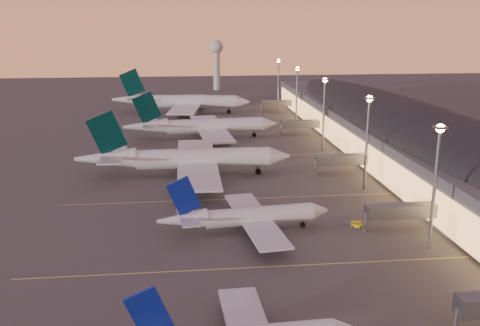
% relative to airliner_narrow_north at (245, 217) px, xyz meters
% --- Properties ---
extents(ground, '(700.00, 700.00, 0.00)m').
position_rel_airliner_narrow_north_xyz_m(ground, '(0.38, -12.47, -3.55)').
color(ground, '#484643').
extents(airliner_narrow_north, '(38.49, 34.59, 13.74)m').
position_rel_airliner_narrow_north_xyz_m(airliner_narrow_north, '(0.00, 0.00, 0.00)').
color(airliner_narrow_north, silver).
rests_on(airliner_narrow_north, ground).
extents(airliner_wide_near, '(63.43, 57.52, 20.37)m').
position_rel_airliner_narrow_north_xyz_m(airliner_wide_near, '(-12.72, 45.20, 1.69)').
color(airliner_wide_near, silver).
rests_on(airliner_wide_near, ground).
extents(airliner_wide_mid, '(60.23, 55.04, 19.27)m').
position_rel_airliner_narrow_north_xyz_m(airliner_wide_mid, '(-5.53, 96.33, 1.41)').
color(airliner_wide_mid, silver).
rests_on(airliner_wide_mid, ground).
extents(airliner_wide_far, '(68.93, 63.40, 22.07)m').
position_rel_airliner_narrow_north_xyz_m(airliner_wide_far, '(-13.52, 157.43, 2.13)').
color(airliner_wide_far, silver).
rests_on(airliner_wide_far, ground).
extents(terminal_building, '(56.35, 255.00, 17.46)m').
position_rel_airliner_narrow_north_xyz_m(terminal_building, '(62.22, 60.00, 5.23)').
color(terminal_building, '#525257').
rests_on(terminal_building, ground).
extents(light_masts, '(2.20, 217.20, 25.90)m').
position_rel_airliner_narrow_north_xyz_m(light_masts, '(36.38, 52.53, 14.00)').
color(light_masts, slate).
rests_on(light_masts, ground).
extents(radar_tower, '(9.00, 9.00, 32.50)m').
position_rel_airliner_narrow_north_xyz_m(radar_tower, '(10.38, 247.53, 18.32)').
color(radar_tower, silver).
rests_on(radar_tower, ground).
extents(lane_markings, '(90.00, 180.36, 0.00)m').
position_rel_airliner_narrow_north_xyz_m(lane_markings, '(0.38, 27.53, -3.54)').
color(lane_markings, '#D8C659').
rests_on(lane_markings, ground).
extents(baggage_tug_c, '(4.00, 2.62, 1.11)m').
position_rel_airliner_narrow_north_xyz_m(baggage_tug_c, '(24.96, 0.66, -3.04)').
color(baggage_tug_c, yellow).
rests_on(baggage_tug_c, ground).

